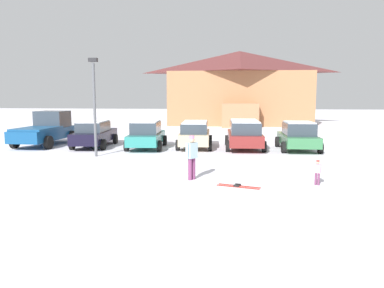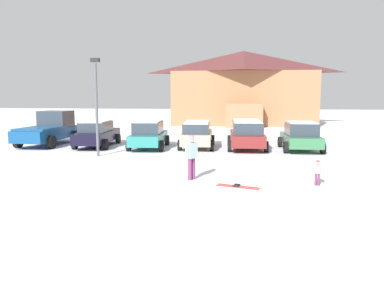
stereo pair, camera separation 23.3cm
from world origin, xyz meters
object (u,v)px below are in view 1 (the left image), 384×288
Objects in this scene: parked_black_sedan at (94,134)px; skier_child_in_pink_snowsuit at (318,171)px; parked_maroon_van at (244,133)px; pair_of_skis at (238,186)px; lamp_post at (94,101)px; parked_beige_suv at (195,133)px; parked_teal_hatchback at (146,135)px; ski_lodge at (239,87)px; pickup_truck at (47,130)px; parked_green_coupe at (298,136)px; skier_adult_in_blue_parka at (192,155)px.

skier_child_in_pink_snowsuit is at bearing -38.20° from parked_black_sedan.
skier_child_in_pink_snowsuit is at bearing -76.33° from parked_maroon_van.
pair_of_skis is 9.74m from lamp_post.
parked_beige_suv is at bearing 119.47° from skier_child_in_pink_snowsuit.
parked_teal_hatchback is at bearing -6.90° from parked_black_sedan.
parked_beige_suv is 6.47m from lamp_post.
ski_lodge is 3.53× the size of parked_beige_suv.
pickup_truck reaches higher than parked_maroon_van.
parked_maroon_van reaches higher than parked_green_coupe.
skier_child_in_pink_snowsuit is (4.51, -0.43, -0.44)m from skier_adult_in_blue_parka.
pair_of_skis is at bearing -47.78° from parked_black_sedan.
ski_lodge is at bearing 89.52° from parked_maroon_van.
parked_beige_suv reaches higher than skier_child_in_pink_snowsuit.
parked_maroon_van is 9.36m from skier_child_in_pink_snowsuit.
skier_child_in_pink_snowsuit is 11.61m from lamp_post.
lamp_post is (-10.02, 5.36, 2.36)m from skier_child_in_pink_snowsuit.
parked_black_sedan is at bearing 173.10° from parked_teal_hatchback.
lamp_post reaches higher than parked_green_coupe.
parked_teal_hatchback is 4.28m from lamp_post.
pickup_truck is 6.59m from lamp_post.
parked_beige_suv is at bearing 103.86° from pair_of_skis.
skier_child_in_pink_snowsuit is at bearing -46.82° from parked_teal_hatchback.
skier_adult_in_blue_parka is (-2.47, -28.65, -3.12)m from ski_lodge.
pickup_truck is 13.71m from skier_adult_in_blue_parka.
parked_black_sedan is 3.39m from parked_teal_hatchback.
lamp_post reaches higher than parked_black_sedan.
skier_child_in_pink_snowsuit is at bearing -5.50° from skier_adult_in_blue_parka.
parked_teal_hatchback is 1.02× the size of parked_beige_suv.
parked_teal_hatchback reaches higher than parked_black_sedan.
parked_green_coupe is at bearing 16.99° from lamp_post.
parked_black_sedan is 0.91× the size of pickup_truck.
parked_beige_suv is 0.93× the size of parked_maroon_van.
parked_teal_hatchback is 2.70× the size of skier_adult_in_blue_parka.
parked_maroon_van is 2.86× the size of skier_adult_in_blue_parka.
parked_black_sedan is 3.40m from pickup_truck.
skier_child_in_pink_snowsuit is (5.18, -9.17, -0.36)m from parked_beige_suv.
pair_of_skis is at bearing -76.14° from parked_beige_suv.
parked_maroon_van is (-0.17, -20.00, -3.15)m from ski_lodge.
lamp_post is at bearing 140.87° from pair_of_skis.
parked_black_sedan is at bearing 111.10° from lamp_post.
parked_black_sedan is 4.39m from lamp_post.
parked_green_coupe is 11.56m from lamp_post.
pickup_truck is at bearing 138.80° from lamp_post.
lamp_post is at bearing 151.85° from skier_child_in_pink_snowsuit.
ski_lodge is 17.50× the size of skier_child_in_pink_snowsuit.
parked_black_sedan is 5.44× the size of skier_child_in_pink_snowsuit.
skier_adult_in_blue_parka is at bearing -85.60° from parked_beige_suv.
skier_child_in_pink_snowsuit is (14.78, -9.52, -0.49)m from pickup_truck.
parked_green_coupe reaches higher than pair_of_skis.
skier_adult_in_blue_parka is at bearing -41.52° from pickup_truck.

